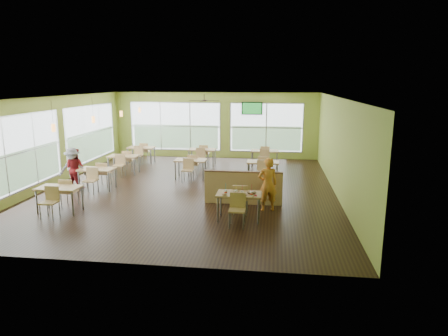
{
  "coord_description": "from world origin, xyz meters",
  "views": [
    {
      "loc": [
        2.92,
        -13.38,
        3.72
      ],
      "look_at": [
        1.31,
        -0.8,
        0.96
      ],
      "focal_mm": 32.0,
      "sensor_mm": 36.0,
      "label": 1
    }
  ],
  "objects": [
    {
      "name": "wrapper_right",
      "position": [
        2.18,
        -3.24,
        0.77
      ],
      "size": [
        0.16,
        0.15,
        0.03
      ],
      "primitive_type": "ellipsoid",
      "rotation": [
        0.0,
        0.0,
        -0.3
      ],
      "color": "#A87851",
      "rests_on": "main_table"
    },
    {
      "name": "food_basket",
      "position": [
        2.34,
        -3.0,
        0.78
      ],
      "size": [
        0.25,
        0.25,
        0.06
      ],
      "color": "black",
      "rests_on": "main_table"
    },
    {
      "name": "wrapper_mid",
      "position": [
        1.92,
        -2.96,
        0.77
      ],
      "size": [
        0.21,
        0.2,
        0.05
      ],
      "primitive_type": "ellipsoid",
      "rotation": [
        0.0,
        0.0,
        0.2
      ],
      "color": "#A87851",
      "rests_on": "main_table"
    },
    {
      "name": "man_plaid",
      "position": [
        2.75,
        -2.09,
        0.79
      ],
      "size": [
        0.66,
        0.52,
        1.58
      ],
      "primitive_type": "imported",
      "rotation": [
        0.0,
        0.0,
        3.42
      ],
      "color": "orange",
      "rests_on": "floor"
    },
    {
      "name": "wrapper_left",
      "position": [
        1.62,
        -3.22,
        0.77
      ],
      "size": [
        0.15,
        0.14,
        0.04
      ],
      "primitive_type": "ellipsoid",
      "rotation": [
        0.0,
        0.0,
        0.06
      ],
      "color": "#A87851",
      "rests_on": "main_table"
    },
    {
      "name": "cup_red_far",
      "position": [
        2.36,
        -3.24,
        0.82
      ],
      "size": [
        0.1,
        0.1,
        0.35
      ],
      "color": "white",
      "rests_on": "main_table"
    },
    {
      "name": "patron_maroon",
      "position": [
        -4.0,
        -0.49,
        0.73
      ],
      "size": [
        0.84,
        0.74,
        1.46
      ],
      "primitive_type": "imported",
      "rotation": [
        0.0,
        0.0,
        2.84
      ],
      "color": "maroon",
      "rests_on": "floor"
    },
    {
      "name": "dining_tables",
      "position": [
        -1.05,
        1.71,
        0.63
      ],
      "size": [
        6.92,
        8.72,
        0.87
      ],
      "color": "#DAB475",
      "rests_on": "floor"
    },
    {
      "name": "cup_blue",
      "position": [
        1.66,
        -3.17,
        0.82
      ],
      "size": [
        0.09,
        0.09,
        0.34
      ],
      "color": "white",
      "rests_on": "main_table"
    },
    {
      "name": "ceiling_fan",
      "position": [
        -0.0,
        3.0,
        2.95
      ],
      "size": [
        1.25,
        1.25,
        0.29
      ],
      "color": "#2D2119",
      "rests_on": "ceiling"
    },
    {
      "name": "half_wall_divider",
      "position": [
        2.0,
        -1.55,
        0.52
      ],
      "size": [
        2.4,
        0.14,
        1.04
      ],
      "color": "#DAB475",
      "rests_on": "floor"
    },
    {
      "name": "window_bays",
      "position": [
        -2.65,
        3.08,
        1.48
      ],
      "size": [
        9.24,
        10.24,
        2.38
      ],
      "color": "white",
      "rests_on": "room"
    },
    {
      "name": "ketchup_cup",
      "position": [
        2.46,
        -3.21,
        0.76
      ],
      "size": [
        0.07,
        0.07,
        0.03
      ],
      "primitive_type": "cylinder",
      "color": "#A30F1F",
      "rests_on": "main_table"
    },
    {
      "name": "patron_grey",
      "position": [
        -4.03,
        -0.6,
        0.74
      ],
      "size": [
        1.03,
        0.68,
        1.48
      ],
      "primitive_type": "imported",
      "rotation": [
        0.0,
        0.0,
        0.14
      ],
      "color": "slate",
      "rests_on": "floor"
    },
    {
      "name": "cup_yellow",
      "position": [
        1.93,
        -3.16,
        0.82
      ],
      "size": [
        0.1,
        0.1,
        0.35
      ],
      "color": "white",
      "rests_on": "main_table"
    },
    {
      "name": "room",
      "position": [
        0.0,
        0.0,
        1.6
      ],
      "size": [
        12.0,
        12.04,
        3.2
      ],
      "color": "black",
      "rests_on": "ground"
    },
    {
      "name": "cup_red_near",
      "position": [
        2.1,
        -3.18,
        0.81
      ],
      "size": [
        0.09,
        0.09,
        0.31
      ],
      "color": "white",
      "rests_on": "main_table"
    },
    {
      "name": "main_table",
      "position": [
        2.0,
        -3.0,
        0.63
      ],
      "size": [
        1.22,
        1.52,
        0.87
      ],
      "color": "#DAB475",
      "rests_on": "floor"
    },
    {
      "name": "pendant_lights",
      "position": [
        -3.2,
        0.68,
        2.45
      ],
      "size": [
        0.11,
        7.31,
        0.86
      ],
      "color": "#2D2119",
      "rests_on": "ceiling"
    },
    {
      "name": "tv_backwall",
      "position": [
        1.8,
        5.9,
        2.45
      ],
      "size": [
        1.0,
        0.07,
        0.6
      ],
      "color": "black",
      "rests_on": "wall_back"
    }
  ]
}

